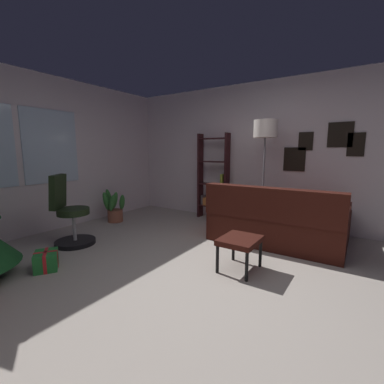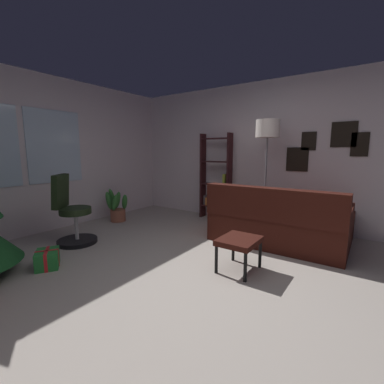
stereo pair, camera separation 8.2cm
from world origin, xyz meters
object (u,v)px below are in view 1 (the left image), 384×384
(floor_lamp, at_px, (265,136))
(potted_plant, at_px, (114,209))
(couch, at_px, (284,222))
(office_chair, at_px, (70,217))
(footstool, at_px, (240,242))
(gift_box_green, at_px, (46,261))
(bookshelf, at_px, (213,182))

(floor_lamp, distance_m, potted_plant, 3.05)
(couch, relative_size, office_chair, 1.82)
(footstool, xyz_separation_m, potted_plant, (0.60, 2.85, -0.07))
(couch, height_order, gift_box_green, couch)
(footstool, bearing_deg, office_chair, 103.82)
(floor_lamp, bearing_deg, footstool, -169.70)
(gift_box_green, xyz_separation_m, bookshelf, (3.08, -0.47, 0.63))
(office_chair, distance_m, bookshelf, 2.66)
(floor_lamp, bearing_deg, office_chair, 136.40)
(couch, height_order, office_chair, office_chair)
(footstool, relative_size, floor_lamp, 0.26)
(footstool, relative_size, office_chair, 0.47)
(potted_plant, bearing_deg, couch, -77.52)
(couch, bearing_deg, footstool, 172.71)
(potted_plant, bearing_deg, footstool, -101.89)
(office_chair, bearing_deg, bookshelf, -22.06)
(gift_box_green, relative_size, office_chair, 0.37)
(office_chair, xyz_separation_m, bookshelf, (2.45, -0.99, 0.33))
(footstool, relative_size, potted_plant, 0.76)
(couch, distance_m, floor_lamp, 1.41)
(gift_box_green, bearing_deg, couch, -39.12)
(couch, relative_size, bookshelf, 1.10)
(footstool, distance_m, floor_lamp, 2.06)
(potted_plant, bearing_deg, office_chair, -158.27)
(office_chair, relative_size, floor_lamp, 0.55)
(floor_lamp, bearing_deg, potted_plant, 111.45)
(couch, bearing_deg, gift_box_green, 140.88)
(couch, distance_m, footstool, 1.28)
(office_chair, height_order, floor_lamp, floor_lamp)
(bookshelf, height_order, potted_plant, bookshelf)
(footstool, relative_size, bookshelf, 0.29)
(gift_box_green, height_order, bookshelf, bookshelf)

